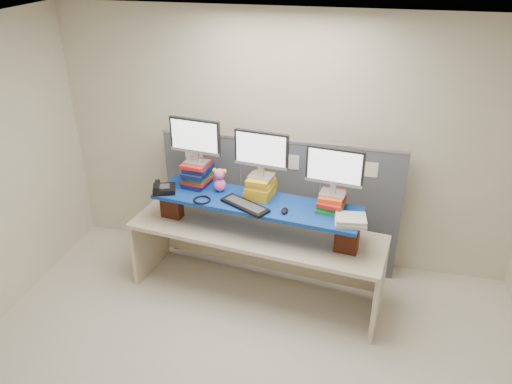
% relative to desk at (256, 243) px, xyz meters
% --- Properties ---
extents(room, '(5.00, 4.00, 2.80)m').
position_rel_desk_xyz_m(room, '(0.12, -1.18, 0.78)').
color(room, beige).
rests_on(room, ground).
extents(cubicle_partition, '(2.60, 0.06, 1.53)m').
position_rel_desk_xyz_m(cubicle_partition, '(0.12, 0.60, 0.15)').
color(cubicle_partition, '#484D55').
rests_on(cubicle_partition, ground).
extents(desk, '(2.63, 1.06, 0.78)m').
position_rel_desk_xyz_m(desk, '(0.00, 0.00, 0.00)').
color(desk, beige).
rests_on(desk, ground).
extents(brick_pier_left, '(0.23, 0.14, 0.29)m').
position_rel_desk_xyz_m(brick_pier_left, '(-0.91, 0.06, 0.30)').
color(brick_pier_left, brown).
rests_on(brick_pier_left, desk).
extents(brick_pier_right, '(0.23, 0.14, 0.29)m').
position_rel_desk_xyz_m(brick_pier_right, '(0.90, -0.16, 0.30)').
color(brick_pier_right, brown).
rests_on(brick_pier_right, desk).
extents(blue_board, '(2.09, 0.76, 0.04)m').
position_rel_desk_xyz_m(blue_board, '(0.00, -0.00, 0.47)').
color(blue_board, navy).
rests_on(blue_board, brick_pier_left).
extents(book_stack_left, '(0.29, 0.33, 0.25)m').
position_rel_desk_xyz_m(book_stack_left, '(-0.66, 0.21, 0.61)').
color(book_stack_left, '#11184A').
rests_on(book_stack_left, blue_board).
extents(book_stack_center, '(0.29, 0.33, 0.21)m').
position_rel_desk_xyz_m(book_stack_center, '(0.02, 0.11, 0.59)').
color(book_stack_center, gold).
rests_on(book_stack_center, blue_board).
extents(book_stack_right, '(0.28, 0.32, 0.15)m').
position_rel_desk_xyz_m(book_stack_right, '(0.72, 0.03, 0.56)').
color(book_stack_right, '#207827').
rests_on(book_stack_right, blue_board).
extents(monitor_left, '(0.53, 0.18, 0.46)m').
position_rel_desk_xyz_m(monitor_left, '(-0.66, 0.20, 1.00)').
color(monitor_left, '#A7A7AC').
rests_on(monitor_left, book_stack_left).
extents(monitor_center, '(0.53, 0.18, 0.46)m').
position_rel_desk_xyz_m(monitor_center, '(0.02, 0.12, 0.96)').
color(monitor_center, '#A7A7AC').
rests_on(monitor_center, book_stack_center).
extents(monitor_right, '(0.53, 0.18, 0.46)m').
position_rel_desk_xyz_m(monitor_right, '(0.73, 0.03, 0.90)').
color(monitor_right, '#A7A7AC').
rests_on(monitor_right, book_stack_right).
extents(keyboard, '(0.52, 0.39, 0.03)m').
position_rel_desk_xyz_m(keyboard, '(-0.08, -0.13, 0.50)').
color(keyboard, black).
rests_on(keyboard, blue_board).
extents(mouse, '(0.09, 0.12, 0.03)m').
position_rel_desk_xyz_m(mouse, '(0.31, -0.15, 0.50)').
color(mouse, black).
rests_on(mouse, blue_board).
extents(desk_phone, '(0.27, 0.26, 0.09)m').
position_rel_desk_xyz_m(desk_phone, '(-0.95, -0.02, 0.52)').
color(desk_phone, black).
rests_on(desk_phone, blue_board).
extents(headset, '(0.22, 0.22, 0.02)m').
position_rel_desk_xyz_m(headset, '(-0.51, -0.11, 0.50)').
color(headset, black).
rests_on(headset, blue_board).
extents(plush_toy, '(0.15, 0.11, 0.25)m').
position_rel_desk_xyz_m(plush_toy, '(-0.40, 0.12, 0.61)').
color(plush_toy, '#FF61B4').
rests_on(plush_toy, blue_board).
extents(binder_stack, '(0.30, 0.26, 0.07)m').
position_rel_desk_xyz_m(binder_stack, '(0.92, -0.21, 0.52)').
color(binder_stack, beige).
rests_on(binder_stack, blue_board).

